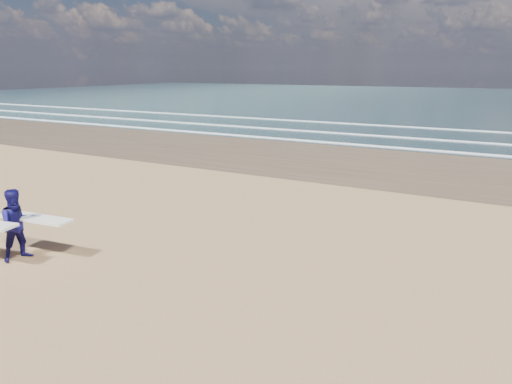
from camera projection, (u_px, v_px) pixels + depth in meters
The scene contains 1 object.
surfer_far at pixel (19, 224), 11.92m from camera, with size 2.24×1.27×1.91m.
Camera 1 is at (11.10, -6.46, 4.91)m, focal length 32.00 mm.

